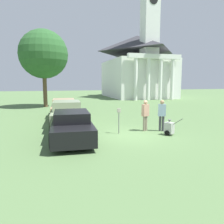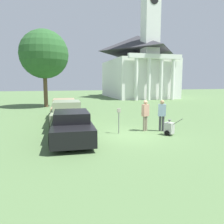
% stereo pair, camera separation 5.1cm
% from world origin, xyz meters
% --- Properties ---
extents(ground_plane, '(120.00, 120.00, 0.00)m').
position_xyz_m(ground_plane, '(0.00, 0.00, 0.00)').
color(ground_plane, '#517042').
extents(parked_car_black, '(2.20, 5.36, 1.42)m').
position_xyz_m(parked_car_black, '(-2.96, 0.10, 0.67)').
color(parked_car_black, black).
rests_on(parked_car_black, ground_plane).
extents(parked_car_sage, '(2.25, 5.34, 1.61)m').
position_xyz_m(parked_car_sage, '(-2.96, 3.69, 0.74)').
color(parked_car_sage, gray).
rests_on(parked_car_sage, ground_plane).
extents(parked_car_tan, '(2.20, 4.86, 1.49)m').
position_xyz_m(parked_car_tan, '(-2.96, 7.15, 0.70)').
color(parked_car_tan, tan).
rests_on(parked_car_tan, ground_plane).
extents(parking_meter, '(0.18, 0.09, 1.41)m').
position_xyz_m(parking_meter, '(-0.35, 0.50, 0.98)').
color(parking_meter, slate).
rests_on(parking_meter, ground_plane).
extents(person_worker, '(0.47, 0.37, 1.80)m').
position_xyz_m(person_worker, '(1.34, 0.74, 1.03)').
color(person_worker, gray).
rests_on(person_worker, ground_plane).
extents(person_supervisor, '(0.47, 0.36, 1.82)m').
position_xyz_m(person_supervisor, '(2.24, 0.44, 1.04)').
color(person_supervisor, '#3F3F47').
rests_on(person_supervisor, ground_plane).
extents(equipment_cart, '(0.66, 0.95, 1.00)m').
position_xyz_m(equipment_cart, '(2.18, -0.54, 0.39)').
color(equipment_cart, '#B2B2AD').
rests_on(equipment_cart, ground_plane).
extents(church, '(10.52, 14.73, 22.69)m').
position_xyz_m(church, '(11.55, 27.40, 5.96)').
color(church, white).
rests_on(church, ground_plane).
extents(shade_tree, '(5.34, 5.34, 8.52)m').
position_xyz_m(shade_tree, '(-4.58, 14.98, 5.83)').
color(shade_tree, brown).
rests_on(shade_tree, ground_plane).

